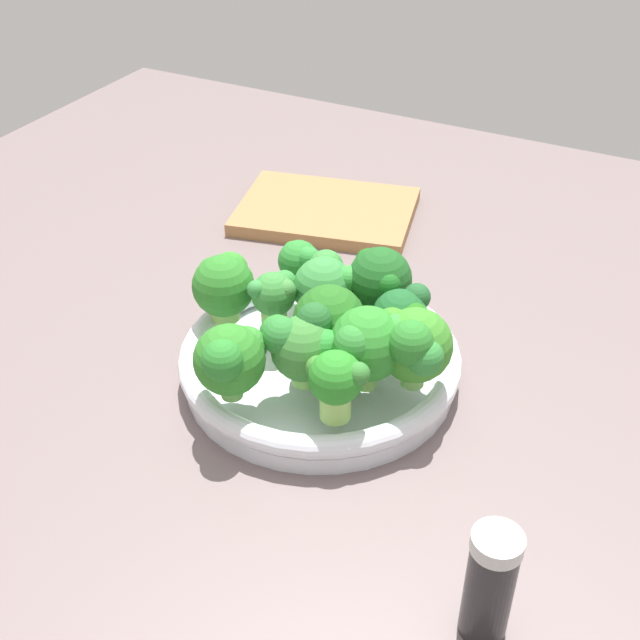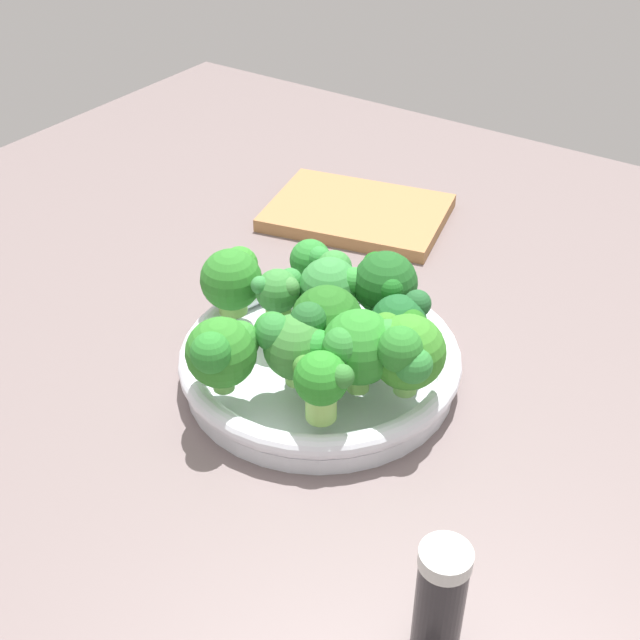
{
  "view_description": "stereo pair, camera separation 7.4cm",
  "coord_description": "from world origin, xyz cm",
  "px_view_note": "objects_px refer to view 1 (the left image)",
  "views": [
    {
      "loc": [
        30.43,
        -52.1,
        50.1
      ],
      "look_at": [
        2.91,
        1.77,
        6.73
      ],
      "focal_mm": 46.75,
      "sensor_mm": 36.0,
      "label": 1
    },
    {
      "loc": [
        36.83,
        -48.32,
        50.1
      ],
      "look_at": [
        2.91,
        1.77,
        6.73
      ],
      "focal_mm": 46.75,
      "sensor_mm": 36.0,
      "label": 2
    }
  ],
  "objects_px": {
    "broccoli_floret_0": "(336,380)",
    "broccoli_floret_1": "(379,280)",
    "broccoli_floret_4": "(231,359)",
    "broccoli_floret_5": "(403,317)",
    "broccoli_floret_8": "(224,284)",
    "broccoli_floret_9": "(328,322)",
    "broccoli_floret_3": "(300,346)",
    "cutting_board": "(326,211)",
    "broccoli_floret_7": "(326,285)",
    "bowl": "(320,362)",
    "pepper_shaker": "(490,584)",
    "broccoli_floret_6": "(368,344)",
    "broccoli_floret_2": "(275,295)",
    "broccoli_floret_10": "(299,262)",
    "broccoli_floret_11": "(414,345)"
  },
  "relations": [
    {
      "from": "broccoli_floret_7",
      "to": "broccoli_floret_8",
      "type": "height_order",
      "value": "same"
    },
    {
      "from": "broccoli_floret_4",
      "to": "pepper_shaker",
      "type": "xyz_separation_m",
      "value": [
        0.25,
        -0.09,
        -0.03
      ]
    },
    {
      "from": "broccoli_floret_6",
      "to": "bowl",
      "type": "bearing_deg",
      "value": 152.34
    },
    {
      "from": "broccoli_floret_8",
      "to": "broccoli_floret_11",
      "type": "distance_m",
      "value": 0.2
    },
    {
      "from": "broccoli_floret_2",
      "to": "broccoli_floret_7",
      "type": "xyz_separation_m",
      "value": [
        0.03,
        0.04,
        0.0
      ]
    },
    {
      "from": "broccoli_floret_5",
      "to": "broccoli_floret_11",
      "type": "bearing_deg",
      "value": -56.35
    },
    {
      "from": "broccoli_floret_1",
      "to": "broccoli_floret_7",
      "type": "distance_m",
      "value": 0.05
    },
    {
      "from": "broccoli_floret_5",
      "to": "broccoli_floret_7",
      "type": "relative_size",
      "value": 1.01
    },
    {
      "from": "broccoli_floret_0",
      "to": "broccoli_floret_6",
      "type": "xyz_separation_m",
      "value": [
        0.01,
        0.05,
        0.01
      ]
    },
    {
      "from": "broccoli_floret_2",
      "to": "broccoli_floret_4",
      "type": "bearing_deg",
      "value": -80.78
    },
    {
      "from": "pepper_shaker",
      "to": "bowl",
      "type": "bearing_deg",
      "value": 139.47
    },
    {
      "from": "broccoli_floret_3",
      "to": "broccoli_floret_9",
      "type": "relative_size",
      "value": 0.97
    },
    {
      "from": "broccoli_floret_8",
      "to": "broccoli_floret_1",
      "type": "bearing_deg",
      "value": 23.36
    },
    {
      "from": "bowl",
      "to": "broccoli_floret_7",
      "type": "bearing_deg",
      "value": 110.38
    },
    {
      "from": "broccoli_floret_3",
      "to": "broccoli_floret_9",
      "type": "bearing_deg",
      "value": 79.99
    },
    {
      "from": "broccoli_floret_2",
      "to": "broccoli_floret_4",
      "type": "relative_size",
      "value": 0.85
    },
    {
      "from": "broccoli_floret_2",
      "to": "broccoli_floret_11",
      "type": "bearing_deg",
      "value": -8.6
    },
    {
      "from": "broccoli_floret_8",
      "to": "broccoli_floret_9",
      "type": "bearing_deg",
      "value": -8.11
    },
    {
      "from": "broccoli_floret_4",
      "to": "broccoli_floret_5",
      "type": "relative_size",
      "value": 1.05
    },
    {
      "from": "bowl",
      "to": "broccoli_floret_3",
      "type": "distance_m",
      "value": 0.08
    },
    {
      "from": "broccoli_floret_3",
      "to": "cutting_board",
      "type": "xyz_separation_m",
      "value": [
        -0.14,
        0.34,
        -0.07
      ]
    },
    {
      "from": "cutting_board",
      "to": "pepper_shaker",
      "type": "xyz_separation_m",
      "value": [
        0.36,
        -0.47,
        0.04
      ]
    },
    {
      "from": "broccoli_floret_5",
      "to": "broccoli_floret_8",
      "type": "distance_m",
      "value": 0.17
    },
    {
      "from": "broccoli_floret_1",
      "to": "broccoli_floret_4",
      "type": "height_order",
      "value": "broccoli_floret_1"
    },
    {
      "from": "cutting_board",
      "to": "broccoli_floret_3",
      "type": "bearing_deg",
      "value": -66.76
    },
    {
      "from": "broccoli_floret_4",
      "to": "broccoli_floret_6",
      "type": "distance_m",
      "value": 0.11
    },
    {
      "from": "broccoli_floret_1",
      "to": "broccoli_floret_3",
      "type": "xyz_separation_m",
      "value": [
        -0.02,
        -0.11,
        -0.01
      ]
    },
    {
      "from": "broccoli_floret_5",
      "to": "broccoli_floret_8",
      "type": "bearing_deg",
      "value": -173.74
    },
    {
      "from": "cutting_board",
      "to": "bowl",
      "type": "bearing_deg",
      "value": -64.35
    },
    {
      "from": "broccoli_floret_11",
      "to": "broccoli_floret_2",
      "type": "bearing_deg",
      "value": 171.4
    },
    {
      "from": "broccoli_floret_3",
      "to": "broccoli_floret_4",
      "type": "xyz_separation_m",
      "value": [
        -0.04,
        -0.04,
        0.0
      ]
    },
    {
      "from": "broccoli_floret_5",
      "to": "broccoli_floret_2",
      "type": "bearing_deg",
      "value": -172.9
    },
    {
      "from": "broccoli_floret_10",
      "to": "bowl",
      "type": "bearing_deg",
      "value": -50.55
    },
    {
      "from": "broccoli_floret_2",
      "to": "broccoli_floret_10",
      "type": "height_order",
      "value": "broccoli_floret_2"
    },
    {
      "from": "broccoli_floret_8",
      "to": "broccoli_floret_6",
      "type": "bearing_deg",
      "value": -12.12
    },
    {
      "from": "broccoli_floret_2",
      "to": "broccoli_floret_9",
      "type": "distance_m",
      "value": 0.07
    },
    {
      "from": "broccoli_floret_9",
      "to": "broccoli_floret_4",
      "type": "bearing_deg",
      "value": -121.05
    },
    {
      "from": "broccoli_floret_6",
      "to": "broccoli_floret_11",
      "type": "bearing_deg",
      "value": 27.35
    },
    {
      "from": "broccoli_floret_9",
      "to": "pepper_shaker",
      "type": "height_order",
      "value": "broccoli_floret_9"
    },
    {
      "from": "broccoli_floret_4",
      "to": "cutting_board",
      "type": "height_order",
      "value": "broccoli_floret_4"
    },
    {
      "from": "bowl",
      "to": "broccoli_floret_0",
      "type": "distance_m",
      "value": 0.11
    },
    {
      "from": "broccoli_floret_3",
      "to": "broccoli_floret_4",
      "type": "bearing_deg",
      "value": -134.94
    },
    {
      "from": "broccoli_floret_10",
      "to": "broccoli_floret_4",
      "type": "bearing_deg",
      "value": -81.15
    },
    {
      "from": "bowl",
      "to": "broccoli_floret_7",
      "type": "relative_size",
      "value": 3.93
    },
    {
      "from": "broccoli_floret_0",
      "to": "broccoli_floret_1",
      "type": "xyz_separation_m",
      "value": [
        -0.02,
        0.14,
        0.01
      ]
    },
    {
      "from": "cutting_board",
      "to": "pepper_shaker",
      "type": "relative_size",
      "value": 2.27
    },
    {
      "from": "broccoli_floret_0",
      "to": "bowl",
      "type": "bearing_deg",
      "value": 124.71
    },
    {
      "from": "broccoli_floret_1",
      "to": "cutting_board",
      "type": "bearing_deg",
      "value": 126.81
    },
    {
      "from": "bowl",
      "to": "broccoli_floret_0",
      "type": "relative_size",
      "value": 4.1
    },
    {
      "from": "broccoli_floret_0",
      "to": "cutting_board",
      "type": "distance_m",
      "value": 0.41
    }
  ]
}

